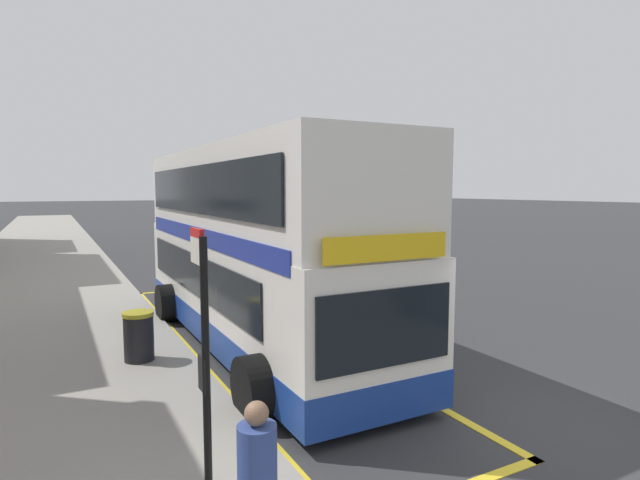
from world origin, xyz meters
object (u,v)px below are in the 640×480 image
double_decker_bus (253,253)px  bus_stop_sign (204,340)px  parked_car_maroon_distant (306,244)px  litter_bin (139,336)px

double_decker_bus → bus_stop_sign: (-2.58, -5.30, -0.23)m
bus_stop_sign → parked_car_maroon_distant: bearing=60.3°
bus_stop_sign → litter_bin: size_ratio=3.02×
bus_stop_sign → litter_bin: (-0.01, 4.84, -1.21)m
parked_car_maroon_distant → bus_stop_sign: bearing=-121.6°
double_decker_bus → bus_stop_sign: size_ratio=3.52×
bus_stop_sign → litter_bin: bearing=90.1°
bus_stop_sign → parked_car_maroon_distant: size_ratio=0.70×
bus_stop_sign → parked_car_maroon_distant: 19.50m
parked_car_maroon_distant → litter_bin: 15.46m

